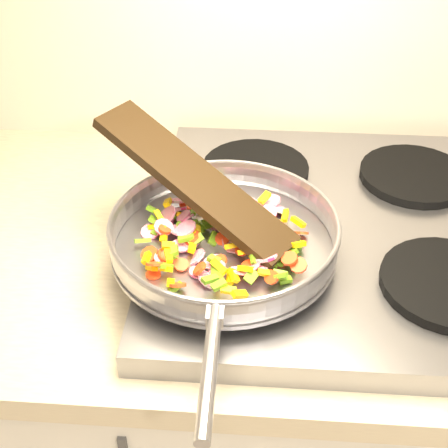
{
  "coord_description": "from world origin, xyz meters",
  "views": [
    {
      "loc": [
        -0.83,
        0.86,
        1.54
      ],
      "look_at": [
        -0.88,
        1.57,
        1.0
      ],
      "focal_mm": 50.0,
      "sensor_mm": 36.0,
      "label": 1
    }
  ],
  "objects": [
    {
      "name": "saute_pan",
      "position": [
        -0.88,
        1.57,
        0.98
      ],
      "size": [
        0.37,
        0.54,
        0.05
      ],
      "rotation": [
        0.0,
        0.0,
        0.01
      ],
      "color": "#9E9EA5",
      "rests_on": "grate_fl"
    },
    {
      "name": "wooden_spatula",
      "position": [
        -0.93,
        1.62,
        1.04
      ],
      "size": [
        0.32,
        0.24,
        0.14
      ],
      "primitive_type": "cube",
      "rotation": [
        0.0,
        -0.36,
        2.58
      ],
      "color": "black",
      "rests_on": "saute_pan"
    },
    {
      "name": "grate_br",
      "position": [
        -0.56,
        1.81,
        0.95
      ],
      "size": [
        0.19,
        0.19,
        0.02
      ],
      "primitive_type": "cylinder",
      "color": "black",
      "rests_on": "cooktop"
    },
    {
      "name": "vegetable_heap",
      "position": [
        -0.88,
        1.58,
        0.98
      ],
      "size": [
        0.26,
        0.25,
        0.05
      ],
      "color": "#CB1357",
      "rests_on": "saute_pan"
    },
    {
      "name": "cooktop",
      "position": [
        -0.7,
        1.67,
        0.92
      ],
      "size": [
        0.6,
        0.6,
        0.04
      ],
      "primitive_type": "cube",
      "color": "#939399",
      "rests_on": "counter_top"
    },
    {
      "name": "grate_bl",
      "position": [
        -0.84,
        1.81,
        0.95
      ],
      "size": [
        0.19,
        0.19,
        0.02
      ],
      "primitive_type": "cylinder",
      "color": "black",
      "rests_on": "cooktop"
    },
    {
      "name": "grate_fl",
      "position": [
        -0.84,
        1.52,
        0.95
      ],
      "size": [
        0.19,
        0.19,
        0.02
      ],
      "primitive_type": "cylinder",
      "color": "black",
      "rests_on": "cooktop"
    },
    {
      "name": "grate_fr",
      "position": [
        -0.56,
        1.52,
        0.95
      ],
      "size": [
        0.19,
        0.19,
        0.02
      ],
      "primitive_type": "cylinder",
      "color": "black",
      "rests_on": "cooktop"
    }
  ]
}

